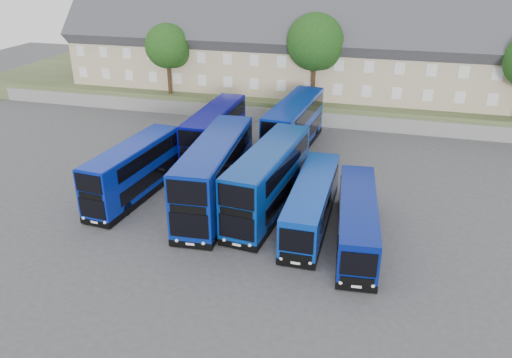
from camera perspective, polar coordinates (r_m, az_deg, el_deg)
The scene contains 13 objects.
ground at distance 32.03m, azimuth -4.91°, elevation -6.87°, with size 120.00×120.00×0.00m, color #46464B.
retaining_wall at distance 52.91m, azimuth 3.95°, elevation 7.11°, with size 70.00×0.40×1.50m, color slate.
earth_bank at distance 62.30m, azimuth 5.85°, elevation 10.01°, with size 80.00×20.00×2.00m, color #465730.
terrace_row at distance 56.80m, azimuth 8.45°, elevation 14.22°, with size 60.00×10.40×11.20m.
dd_front_left at distance 37.52m, azimuth -13.78°, elevation 0.78°, with size 3.20×10.18×3.98m.
dd_front_mid at distance 35.06m, azimuth -4.65°, elevation 0.46°, with size 3.59×12.26×4.81m.
dd_front_right at distance 34.39m, azimuth 1.42°, elevation -0.23°, with size 3.73×11.58×4.53m.
dd_rear_left at distance 44.06m, azimuth -4.72°, elevation 5.22°, with size 2.51×10.64×4.22m.
dd_rear_right at distance 45.21m, azimuth 4.35°, elevation 5.96°, with size 3.56×11.58×4.54m.
coach_east_a at distance 33.14m, azimuth 6.37°, elevation -2.87°, with size 2.34×10.95×2.99m.
coach_east_b at distance 31.63m, azimuth 11.45°, elevation -4.76°, with size 3.27×10.82×2.91m.
tree_west at distance 56.66m, azimuth -9.93°, elevation 14.57°, with size 4.80×4.80×7.65m.
tree_mid at distance 52.37m, azimuth 6.94°, elevation 15.06°, with size 5.76×5.76×9.18m.
Camera 1 is at (9.79, -25.47, 16.76)m, focal length 35.00 mm.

